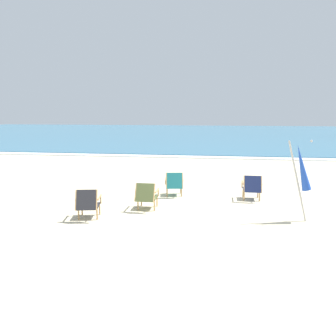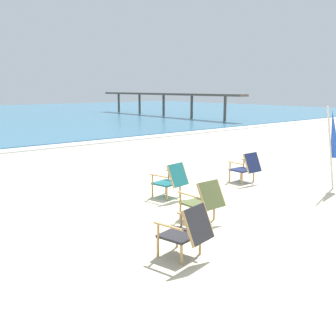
# 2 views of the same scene
# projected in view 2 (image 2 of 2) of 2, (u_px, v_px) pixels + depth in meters

# --- Properties ---
(ground_plane) EXTENTS (80.00, 80.00, 0.00)m
(ground_plane) POSITION_uv_depth(u_px,v_px,m) (251.00, 213.00, 7.86)
(ground_plane) COLOR beige
(surf_band) EXTENTS (80.00, 1.10, 0.06)m
(surf_band) POSITION_uv_depth(u_px,v_px,m) (36.00, 148.00, 16.12)
(surf_band) COLOR white
(surf_band) RESTS_ON ground
(beach_chair_front_left) EXTENTS (0.60, 0.71, 0.81)m
(beach_chair_front_left) POSITION_uv_depth(u_px,v_px,m) (247.00, 167.00, 10.25)
(beach_chair_front_left) COLOR #19234C
(beach_chair_front_left) RESTS_ON ground
(beach_chair_front_right) EXTENTS (0.60, 0.74, 0.79)m
(beach_chair_front_right) POSITION_uv_depth(u_px,v_px,m) (204.00, 199.00, 7.25)
(beach_chair_front_right) COLOR #515B33
(beach_chair_front_right) RESTS_ON ground
(beach_chair_mid_center) EXTENTS (0.68, 0.79, 0.81)m
(beach_chair_mid_center) POSITION_uv_depth(u_px,v_px,m) (172.00, 179.00, 8.82)
(beach_chair_mid_center) COLOR #196066
(beach_chair_mid_center) RESTS_ON ground
(beach_chair_back_left) EXTENTS (0.70, 0.80, 0.81)m
(beach_chair_back_left) POSITION_uv_depth(u_px,v_px,m) (188.00, 230.00, 5.67)
(beach_chair_back_left) COLOR #28282D
(beach_chair_back_left) RESTS_ON ground
(umbrella_furled_blue) EXTENTS (0.63, 0.25, 2.07)m
(umbrella_furled_blue) POSITION_uv_depth(u_px,v_px,m) (333.00, 135.00, 9.35)
(umbrella_furled_blue) COLOR #B7B2A8
(umbrella_furled_blue) RESTS_ON ground
(pier_distant) EXTENTS (0.90, 17.23, 2.01)m
(pier_distant) POSITION_uv_depth(u_px,v_px,m) (164.00, 96.00, 32.98)
(pier_distant) COLOR brown
(pier_distant) RESTS_ON ground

